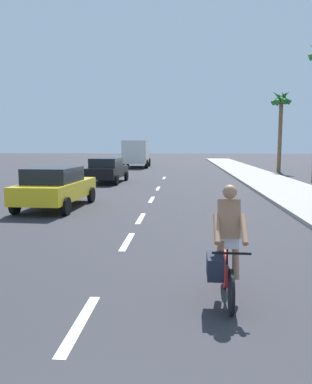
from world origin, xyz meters
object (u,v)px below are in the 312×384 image
(parked_car_black, at_px, (107,170))
(delivery_truck, at_px, (136,153))
(parked_car_yellow, at_px, (56,186))
(cyclist, at_px, (226,249))
(palm_tree_distant, at_px, (281,107))

(parked_car_black, bearing_deg, delivery_truck, 93.16)
(parked_car_yellow, bearing_deg, parked_car_black, 92.82)
(cyclist, relative_size, delivery_truck, 0.29)
(parked_car_black, xyz_separation_m, palm_tree_distant, (13.23, 10.57, 4.81))
(delivery_truck, xyz_separation_m, palm_tree_distant, (13.35, -5.75, 4.14))
(parked_car_yellow, relative_size, parked_car_black, 0.99)
(parked_car_black, distance_m, delivery_truck, 16.34)
(parked_car_black, bearing_deg, cyclist, -70.40)
(palm_tree_distant, bearing_deg, parked_car_yellow, -123.09)
(parked_car_black, height_order, delivery_truck, delivery_truck)
(delivery_truck, bearing_deg, palm_tree_distant, -24.69)
(parked_car_yellow, relative_size, palm_tree_distant, 0.63)
(palm_tree_distant, bearing_deg, delivery_truck, 156.68)
(cyclist, distance_m, parked_car_yellow, 10.04)
(parked_car_yellow, height_order, palm_tree_distant, palm_tree_distant)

